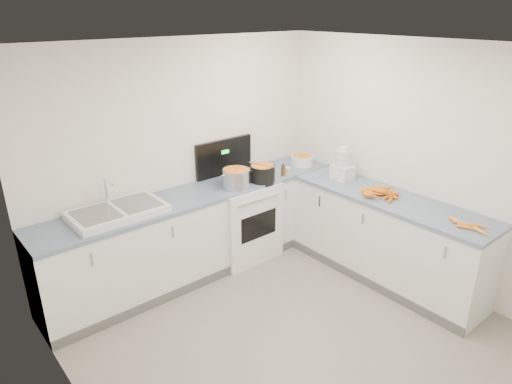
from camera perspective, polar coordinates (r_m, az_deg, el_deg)
floor at (r=4.24m, az=6.82°, el=-18.74°), size 3.50×4.00×0.00m
ceiling at (r=3.23m, az=8.90°, el=17.17°), size 3.50×4.00×0.00m
wall_back at (r=5.02m, az=-9.30°, el=4.26°), size 3.50×0.00×2.50m
wall_left at (r=2.70m, az=-19.23°, el=-13.49°), size 0.00×4.00×2.50m
wall_right at (r=4.91m, az=21.74°, el=2.55°), size 0.00×4.00×2.50m
counter_back at (r=5.07m, az=-6.99°, el=-4.93°), size 3.50×0.62×0.94m
counter_right at (r=5.11m, az=15.93°, el=-5.50°), size 0.62×2.20×0.94m
stove at (r=5.35m, az=-1.98°, el=-3.26°), size 0.76×0.65×1.36m
sink at (r=4.49m, az=-16.92°, el=-2.35°), size 0.86×0.52×0.31m
steel_pot at (r=4.95m, az=-2.50°, el=1.61°), size 0.32×0.32×0.22m
black_pot at (r=5.12m, az=0.80°, el=2.23°), size 0.37×0.37×0.20m
wooden_spoon at (r=5.09m, az=0.81°, el=3.41°), size 0.12×0.33×0.01m
mixing_bowl at (r=5.69m, az=5.75°, el=3.99°), size 0.31×0.31×0.12m
extract_bottle at (r=5.31m, az=3.40°, el=2.65°), size 0.05×0.05×0.12m
spice_jar at (r=5.34m, az=3.98°, el=2.54°), size 0.04×0.04×0.08m
food_processor at (r=5.24m, az=10.81°, el=3.27°), size 0.19×0.23×0.38m
carrot_pile at (r=4.92m, az=15.18°, el=0.02°), size 0.49×0.43×0.10m
peeled_carrots at (r=4.48m, az=25.24°, el=-3.88°), size 0.21×0.42×0.04m
peelings at (r=4.38m, az=-19.27°, el=-2.73°), size 0.21×0.27×0.01m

